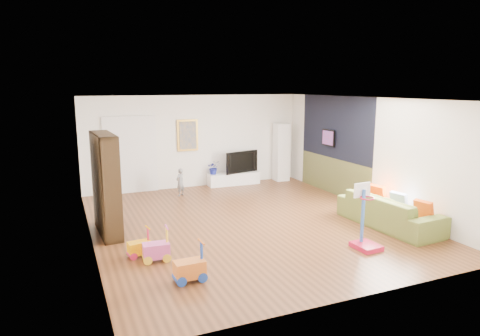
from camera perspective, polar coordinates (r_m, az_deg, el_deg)
name	(u,v)px	position (r m, az deg, el deg)	size (l,w,h in m)	color
floor	(247,222)	(9.53, 0.95, -7.23)	(6.50, 7.50, 0.00)	brown
ceiling	(247,99)	(9.06, 1.00, 9.22)	(6.50, 7.50, 0.00)	white
wall_back	(196,141)	(12.68, -5.94, 3.54)	(6.50, 0.00, 2.70)	white
wall_front	(359,207)	(6.06, 15.61, -5.02)	(6.50, 0.00, 2.70)	white
wall_left	(88,174)	(8.44, -19.62, -0.78)	(0.00, 7.50, 2.70)	silver
wall_right	(369,153)	(10.92, 16.77, 1.93)	(0.00, 7.50, 2.70)	silver
navy_accent	(335,127)	(11.95, 12.56, 5.30)	(0.01, 3.20, 1.70)	black
olive_wainscot	(333,176)	(12.15, 12.29, -1.05)	(0.01, 3.20, 1.00)	brown
doorway	(131,156)	(12.27, -14.37, 1.59)	(1.45, 0.06, 2.10)	white
painting_back	(188,135)	(12.55, -7.00, 4.36)	(0.62, 0.06, 0.92)	gold
artwork_right	(328,138)	(12.10, 11.70, 3.97)	(0.04, 0.56, 0.46)	#7F3F8C
media_console	(234,179)	(13.00, -0.84, -1.44)	(1.58, 0.40, 0.37)	white
tall_cabinet	(281,152)	(13.55, 5.52, 2.12)	(0.42, 0.42, 1.81)	white
bookshelf	(106,184)	(8.98, -17.46, -2.10)	(0.37, 1.40, 2.05)	#322211
sofa	(389,211)	(9.69, 19.26, -5.45)	(2.33, 0.91, 0.68)	olive
basketball_hoop	(368,217)	(8.20, 16.69, -6.28)	(0.42, 0.51, 1.22)	#B71335
ride_on_yellow	(139,243)	(7.82, -13.31, -9.66)	(0.39, 0.24, 0.52)	#E09100
ride_on_orange	(189,262)	(6.75, -6.77, -12.37)	(0.47, 0.29, 0.62)	orange
ride_on_pink	(156,244)	(7.56, -11.14, -9.98)	(0.45, 0.28, 0.60)	#D54EA3
child	(180,182)	(11.77, -7.98, -1.88)	(0.28, 0.18, 0.76)	slate
tv	(240,161)	(13.00, -0.03, 0.88)	(1.14, 0.15, 0.66)	black
vase_plant	(214,167)	(12.73, -3.54, 0.07)	(0.37, 0.32, 0.41)	navy
pillow_left	(424,210)	(9.31, 23.28, -5.14)	(0.10, 0.38, 0.38)	#C74109
pillow_center	(399,201)	(9.80, 20.43, -4.15)	(0.10, 0.38, 0.38)	silver
pillow_right	(377,194)	(10.27, 17.81, -3.31)	(0.11, 0.42, 0.42)	#D13100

